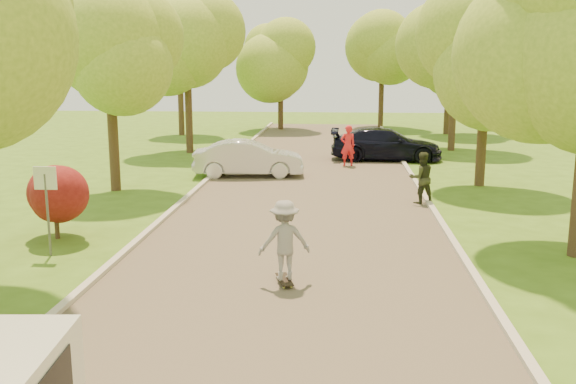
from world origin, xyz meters
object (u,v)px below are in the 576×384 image
(silver_sedan, at_px, (248,158))
(dark_sedan, at_px, (386,144))
(longboard, at_px, (285,280))
(person_olive, at_px, (421,178))
(street_sign, at_px, (46,192))
(skateboarder, at_px, (284,240))
(person_striped, at_px, (348,146))

(silver_sedan, bearing_deg, dark_sedan, -56.36)
(longboard, relative_size, person_olive, 0.52)
(street_sign, distance_m, skateboarder, 6.03)
(street_sign, height_order, dark_sedan, street_sign)
(street_sign, distance_m, person_olive, 11.69)
(longboard, height_order, person_striped, person_striped)
(person_olive, bearing_deg, person_striped, -88.40)
(person_olive, bearing_deg, dark_sedan, -102.39)
(dark_sedan, distance_m, longboard, 18.05)
(dark_sedan, bearing_deg, street_sign, 151.56)
(street_sign, xyz_separation_m, silver_sedan, (3.21, 11.30, -0.83))
(silver_sedan, xyz_separation_m, person_olive, (6.39, -4.68, 0.12))
(longboard, bearing_deg, skateboarder, -105.78)
(street_sign, bearing_deg, dark_sedan, 60.63)
(skateboarder, bearing_deg, person_striped, -111.28)
(street_sign, xyz_separation_m, dark_sedan, (9.10, 16.17, -0.81))
(longboard, bearing_deg, silver_sedan, -94.58)
(street_sign, relative_size, longboard, 2.42)
(person_striped, relative_size, person_olive, 1.07)
(silver_sedan, relative_size, longboard, 4.96)
(street_sign, bearing_deg, person_striped, 62.97)
(street_sign, relative_size, person_olive, 1.27)
(silver_sedan, height_order, person_olive, person_olive)
(silver_sedan, bearing_deg, longboard, -174.56)
(dark_sedan, height_order, person_striped, person_striped)
(longboard, bearing_deg, person_striped, -111.28)
(person_striped, xyz_separation_m, person_olive, (2.33, -7.62, -0.06))
(person_olive, bearing_deg, skateboarder, 49.69)
(skateboarder, relative_size, person_olive, 0.98)
(street_sign, bearing_deg, person_olive, 34.62)
(person_striped, bearing_deg, dark_sedan, -148.28)
(street_sign, bearing_deg, skateboarder, -15.05)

